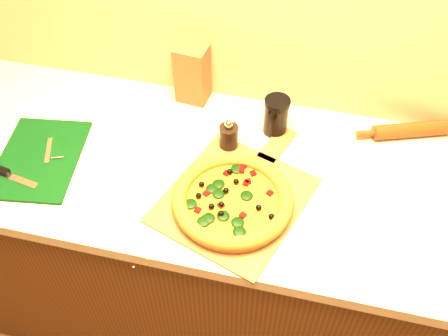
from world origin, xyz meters
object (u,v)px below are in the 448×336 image
rolling_pin (411,130)px  dark_jar (276,116)px  pepper_grinder (229,136)px  pizza_peel (237,196)px  cutting_board (38,159)px  pizza (233,200)px

rolling_pin → dark_jar: size_ratio=2.67×
pepper_grinder → rolling_pin: (0.54, 0.18, -0.02)m
pizza_peel → pepper_grinder: bearing=128.6°
cutting_board → rolling_pin: size_ratio=1.07×
cutting_board → dark_jar: dark_jar is taller
pepper_grinder → dark_jar: size_ratio=0.87×
pizza → pepper_grinder: pepper_grinder is taller
pepper_grinder → pizza: bearing=-74.4°
pizza → cutting_board: 0.60m
pizza → cutting_board: (-0.60, 0.04, -0.02)m
dark_jar → pizza: bearing=-101.2°
pizza_peel → dark_jar: (0.06, 0.29, 0.06)m
pepper_grinder → rolling_pin: bearing=18.3°
cutting_board → rolling_pin: rolling_pin is taller
rolling_pin → dark_jar: dark_jar is taller
pizza → dark_jar: dark_jar is taller
rolling_pin → dark_jar: (-0.41, -0.08, 0.04)m
pizza_peel → pizza: bearing=-79.4°
pizza → cutting_board: pizza is taller
pizza_peel → pizza: pizza is taller
pizza → cutting_board: size_ratio=0.92×
pizza_peel → cutting_board: (-0.61, 0.00, 0.00)m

